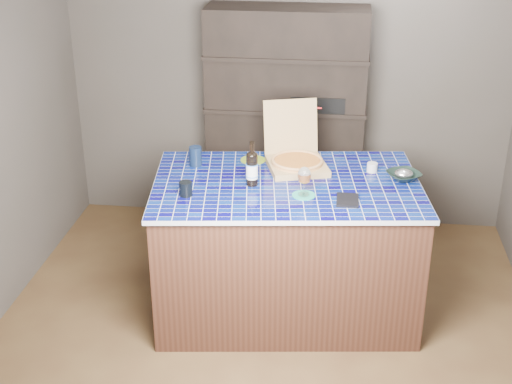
# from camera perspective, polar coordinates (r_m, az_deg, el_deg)

# --- Properties ---
(room) EXTENTS (3.50, 3.50, 3.50)m
(room) POSITION_cam_1_polar(r_m,az_deg,el_deg) (4.02, 0.64, 2.99)
(room) COLOR brown
(room) RESTS_ON ground
(shelving_unit) EXTENTS (1.20, 0.41, 1.80)m
(shelving_unit) POSITION_cam_1_polar(r_m,az_deg,el_deg) (5.57, 2.43, 5.47)
(shelving_unit) COLOR black
(shelving_unit) RESTS_ON floor
(kitchen_island) EXTENTS (1.79, 1.26, 0.92)m
(kitchen_island) POSITION_cam_1_polar(r_m,az_deg,el_deg) (4.69, 2.39, -4.36)
(kitchen_island) COLOR #45261B
(kitchen_island) RESTS_ON floor
(pizza_box) EXTENTS (0.48, 0.53, 0.40)m
(pizza_box) POSITION_cam_1_polar(r_m,az_deg,el_deg) (4.69, 3.25, 2.61)
(pizza_box) COLOR tan
(pizza_box) RESTS_ON kitchen_island
(mead_bottle) EXTENTS (0.08, 0.08, 0.29)m
(mead_bottle) POSITION_cam_1_polar(r_m,az_deg,el_deg) (4.40, -0.33, 1.93)
(mead_bottle) COLOR black
(mead_bottle) RESTS_ON kitchen_island
(teal_trivet) EXTENTS (0.14, 0.14, 0.01)m
(teal_trivet) POSITION_cam_1_polar(r_m,az_deg,el_deg) (4.31, 3.84, -0.26)
(teal_trivet) COLOR #1C927C
(teal_trivet) RESTS_ON kitchen_island
(wine_glass) EXTENTS (0.08, 0.08, 0.18)m
(wine_glass) POSITION_cam_1_polar(r_m,az_deg,el_deg) (4.26, 3.89, 1.28)
(wine_glass) COLOR white
(wine_glass) RESTS_ON teal_trivet
(tumbler) EXTENTS (0.08, 0.08, 0.09)m
(tumbler) POSITION_cam_1_polar(r_m,az_deg,el_deg) (4.31, -5.64, 0.26)
(tumbler) COLOR black
(tumbler) RESTS_ON kitchen_island
(dvd_case) EXTENTS (0.13, 0.18, 0.01)m
(dvd_case) POSITION_cam_1_polar(r_m,az_deg,el_deg) (4.26, 7.33, -0.65)
(dvd_case) COLOR black
(dvd_case) RESTS_ON kitchen_island
(bowl) EXTENTS (0.28, 0.28, 0.05)m
(bowl) POSITION_cam_1_polar(r_m,az_deg,el_deg) (4.61, 11.73, 1.28)
(bowl) COLOR black
(bowl) RESTS_ON kitchen_island
(foil_contents) EXTENTS (0.12, 0.10, 0.06)m
(foil_contents) POSITION_cam_1_polar(r_m,az_deg,el_deg) (4.60, 11.74, 1.46)
(foil_contents) COLOR silver
(foil_contents) RESTS_ON bowl
(white_jar) EXTENTS (0.07, 0.07, 0.06)m
(white_jar) POSITION_cam_1_polar(r_m,az_deg,el_deg) (4.69, 9.28, 1.96)
(white_jar) COLOR silver
(white_jar) RESTS_ON kitchen_island
(navy_cup) EXTENTS (0.08, 0.08, 0.13)m
(navy_cup) POSITION_cam_1_polar(r_m,az_deg,el_deg) (4.73, -4.86, 2.87)
(navy_cup) COLOR black
(navy_cup) RESTS_ON kitchen_island
(green_trivet) EXTENTS (0.17, 0.17, 0.01)m
(green_trivet) POSITION_cam_1_polar(r_m,az_deg,el_deg) (4.82, -0.24, 2.58)
(green_trivet) COLOR olive
(green_trivet) RESTS_ON kitchen_island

